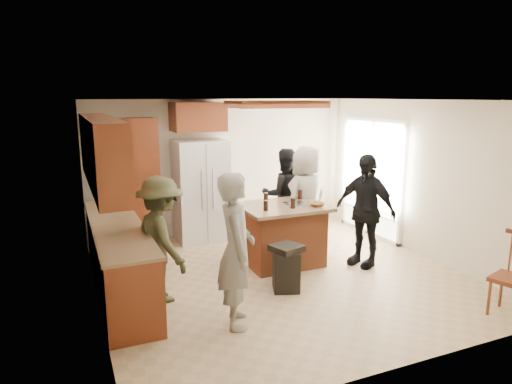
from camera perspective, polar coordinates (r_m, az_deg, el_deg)
name	(u,v)px	position (r m, az deg, el deg)	size (l,w,h in m)	color
room_shell	(433,178)	(10.30, 21.24, 1.68)	(8.00, 5.20, 5.00)	tan
person_front_left	(236,250)	(5.09, -2.51, -7.29)	(0.64, 0.47, 1.76)	gray
person_behind_left	(284,195)	(8.12, 3.53, -0.36)	(0.81, 0.50, 1.66)	black
person_behind_right	(306,199)	(7.64, 6.33, -0.82)	(0.86, 0.56, 1.76)	#999991
person_side_right	(365,210)	(7.09, 13.43, -2.24)	(1.01, 0.52, 1.72)	black
person_counter	(161,239)	(5.83, -11.76, -5.83)	(1.03, 0.48, 1.60)	#393B22
left_cabinetry	(113,222)	(6.20, -17.46, -3.58)	(0.64, 3.00, 2.30)	maroon
back_wall_units	(155,166)	(7.99, -12.54, 3.19)	(1.80, 0.60, 2.45)	maroon
refrigerator	(201,191)	(8.18, -6.89, 0.17)	(0.90, 0.76, 1.80)	white
kitchen_island	(282,234)	(7.04, 3.33, -5.27)	(1.28, 1.03, 0.93)	brown
island_items	(298,203)	(6.94, 5.28, -1.34)	(0.97, 0.68, 0.15)	silver
trash_bin	(286,267)	(6.16, 3.80, -9.38)	(0.45, 0.45, 0.63)	black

